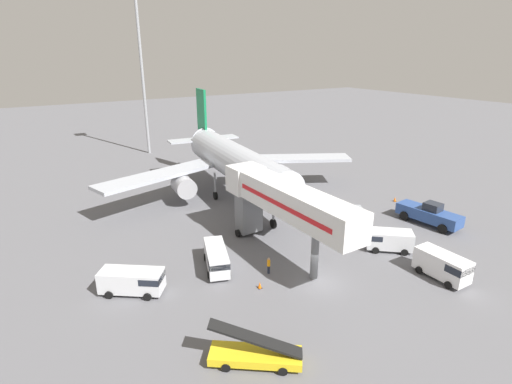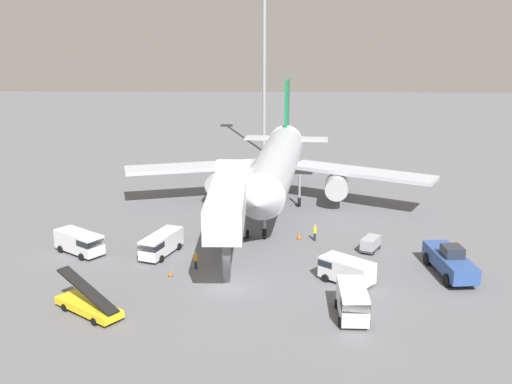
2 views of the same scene
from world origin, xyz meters
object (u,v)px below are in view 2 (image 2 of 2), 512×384
at_px(service_van_far_left, 346,269).
at_px(safety_cone_charlie, 299,236).
at_px(ground_crew_worker_foreground, 315,232).
at_px(ground_crew_worker_midground, 196,260).
at_px(service_van_mid_left, 161,244).
at_px(apron_light_mast, 264,24).
at_px(service_van_near_left, 80,242).
at_px(baggage_cart_rear_right, 370,244).
at_px(safety_cone_bravo, 170,273).
at_px(pushback_tug, 450,261).
at_px(belt_loader_truck, 89,305).
at_px(service_van_far_right, 353,301).
at_px(safety_cone_alpha, 457,243).
at_px(jet_bridge, 230,198).
at_px(airplane_at_gate, 277,164).

relative_size(service_van_far_left, safety_cone_charlie, 6.99).
xyz_separation_m(ground_crew_worker_foreground, ground_crew_worker_midground, (-11.07, -7.56, -0.05)).
height_order(service_van_mid_left, apron_light_mast, apron_light_mast).
height_order(ground_crew_worker_midground, safety_cone_charlie, ground_crew_worker_midground).
relative_size(service_van_near_left, ground_crew_worker_midground, 3.36).
bearing_deg(baggage_cart_rear_right, safety_cone_bravo, -160.70).
height_order(baggage_cart_rear_right, safety_cone_bravo, baggage_cart_rear_right).
xyz_separation_m(ground_crew_worker_foreground, apron_light_mast, (-5.63, 43.85, 20.09)).
bearing_deg(service_van_near_left, pushback_tug, -7.12).
relative_size(belt_loader_truck, service_van_far_right, 1.24).
xyz_separation_m(service_van_near_left, service_van_mid_left, (7.65, -0.21, -0.02)).
distance_m(service_van_near_left, apron_light_mast, 54.57).
height_order(belt_loader_truck, safety_cone_bravo, belt_loader_truck).
bearing_deg(belt_loader_truck, pushback_tug, 15.55).
height_order(belt_loader_truck, baggage_cart_rear_right, belt_loader_truck).
bearing_deg(ground_crew_worker_foreground, safety_cone_alpha, -4.78).
distance_m(service_van_far_right, safety_cone_alpha, 19.73).
bearing_deg(service_van_far_right, jet_bridge, 130.34).
bearing_deg(safety_cone_charlie, belt_loader_truck, -134.29).
xyz_separation_m(pushback_tug, apron_light_mast, (-16.70, 52.19, 19.73)).
height_order(service_van_far_left, safety_cone_alpha, service_van_far_left).
distance_m(pushback_tug, ground_crew_worker_midground, 22.17).
xyz_separation_m(pushback_tug, belt_loader_truck, (-29.12, -8.11, -0.51)).
height_order(service_van_near_left, baggage_cart_rear_right, service_van_near_left).
relative_size(service_van_near_left, ground_crew_worker_foreground, 3.17).
xyz_separation_m(jet_bridge, service_van_far_right, (9.79, -11.53, -4.50)).
bearing_deg(ground_crew_worker_midground, service_van_far_left, -11.34).
distance_m(service_van_mid_left, ground_crew_worker_foreground, 15.39).
bearing_deg(airplane_at_gate, service_van_near_left, -139.37).
xyz_separation_m(service_van_mid_left, safety_cone_alpha, (28.67, 3.20, -0.85)).
bearing_deg(service_van_far_right, baggage_cart_rear_right, 75.72).
relative_size(ground_crew_worker_foreground, safety_cone_charlie, 2.48).
relative_size(belt_loader_truck, baggage_cart_rear_right, 2.15).
relative_size(service_van_far_left, baggage_cart_rear_right, 1.74).
distance_m(baggage_cart_rear_right, safety_cone_charlie, 7.46).
relative_size(pushback_tug, safety_cone_bravo, 13.09).
relative_size(pushback_tug, belt_loader_truck, 1.28).
height_order(belt_loader_truck, ground_crew_worker_midground, belt_loader_truck).
relative_size(baggage_cart_rear_right, safety_cone_bravo, 4.75).
bearing_deg(safety_cone_charlie, safety_cone_bravo, -140.03).
relative_size(service_van_mid_left, apron_light_mast, 0.18).
distance_m(safety_cone_alpha, safety_cone_bravo, 28.17).
xyz_separation_m(pushback_tug, ground_crew_worker_midground, (-22.15, 0.77, -0.41)).
height_order(baggage_cart_rear_right, safety_cone_alpha, baggage_cart_rear_right).
height_order(safety_cone_alpha, apron_light_mast, apron_light_mast).
relative_size(service_van_far_left, ground_crew_worker_midground, 2.99).
height_order(airplane_at_gate, pushback_tug, airplane_at_gate).
bearing_deg(safety_cone_charlie, pushback_tug, -34.87).
xyz_separation_m(safety_cone_charlie, apron_light_mast, (-4.07, 43.39, 20.65)).
relative_size(service_van_near_left, service_van_far_right, 1.13).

